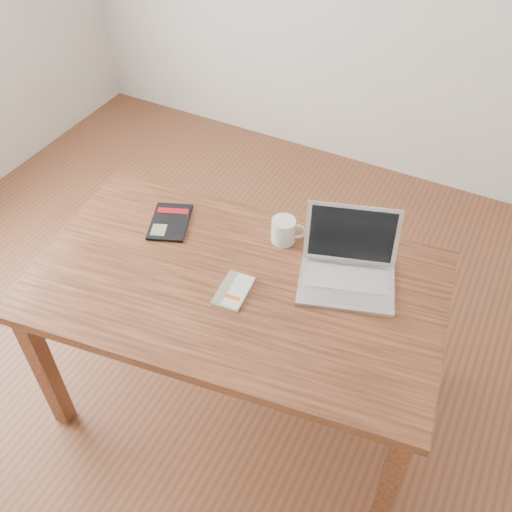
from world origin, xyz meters
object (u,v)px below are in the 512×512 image
at_px(white_guidebook, 233,291).
at_px(laptop, 348,267).
at_px(desk, 237,298).
at_px(coffee_mug, 284,230).
at_px(black_guidebook, 170,222).

relative_size(white_guidebook, laptop, 0.42).
bearing_deg(desk, white_guidebook, -79.79).
bearing_deg(coffee_mug, black_guidebook, 173.28).
distance_m(white_guidebook, black_guidebook, 0.46).
bearing_deg(black_guidebook, white_guidebook, -48.83).
xyz_separation_m(black_guidebook, laptop, (0.74, 0.05, 0.04)).
bearing_deg(desk, coffee_mug, 69.97).
bearing_deg(coffee_mug, desk, -123.47).
height_order(desk, coffee_mug, coffee_mug).
relative_size(black_guidebook, laptop, 0.63).
height_order(white_guidebook, black_guidebook, white_guidebook).
xyz_separation_m(desk, laptop, (0.35, 0.21, 0.14)).
distance_m(laptop, coffee_mug, 0.30).
height_order(desk, laptop, laptop).
height_order(laptop, coffee_mug, laptop).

